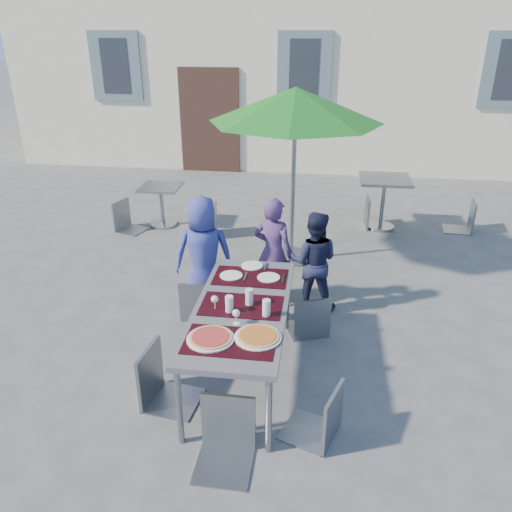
# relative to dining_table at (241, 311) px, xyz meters

# --- Properties ---
(ground) EXTENTS (90.00, 90.00, 0.00)m
(ground) POSITION_rel_dining_table_xyz_m (0.15, -0.36, -0.70)
(ground) COLOR #4E4E50
(ground) RESTS_ON ground
(dining_table) EXTENTS (0.80, 1.85, 0.76)m
(dining_table) POSITION_rel_dining_table_xyz_m (0.00, 0.00, 0.00)
(dining_table) COLOR #414146
(dining_table) RESTS_ON ground
(pizza_near_left) EXTENTS (0.37, 0.37, 0.03)m
(pizza_near_left) POSITION_rel_dining_table_xyz_m (-0.15, -0.54, 0.07)
(pizza_near_left) COLOR white
(pizza_near_left) RESTS_ON dining_table
(pizza_near_right) EXTENTS (0.37, 0.37, 0.03)m
(pizza_near_right) POSITION_rel_dining_table_xyz_m (0.21, -0.48, 0.07)
(pizza_near_right) COLOR white
(pizza_near_right) RESTS_ON dining_table
(glassware) EXTENTS (0.52, 0.39, 0.15)m
(glassware) POSITION_rel_dining_table_xyz_m (0.04, -0.10, 0.13)
(glassware) COLOR silver
(glassware) RESTS_ON dining_table
(place_settings) EXTENTS (0.63, 0.46, 0.01)m
(place_settings) POSITION_rel_dining_table_xyz_m (-0.01, 0.63, 0.06)
(place_settings) COLOR white
(place_settings) RESTS_ON dining_table
(child_0) EXTENTS (0.73, 0.56, 1.32)m
(child_0) POSITION_rel_dining_table_xyz_m (-0.62, 1.19, -0.03)
(child_0) COLOR #363E94
(child_0) RESTS_ON ground
(child_1) EXTENTS (0.55, 0.44, 1.29)m
(child_1) POSITION_rel_dining_table_xyz_m (0.14, 1.38, -0.05)
(child_1) COLOR #503368
(child_1) RESTS_ON ground
(child_2) EXTENTS (0.59, 0.36, 1.16)m
(child_2) POSITION_rel_dining_table_xyz_m (0.59, 1.35, -0.11)
(child_2) COLOR #1B1F3D
(child_2) RESTS_ON ground
(chair_0) EXTENTS (0.41, 0.42, 0.88)m
(chair_0) POSITION_rel_dining_table_xyz_m (-0.64, 0.95, -0.18)
(chair_0) COLOR gray
(chair_0) RESTS_ON ground
(chair_1) EXTENTS (0.51, 0.51, 0.92)m
(chair_1) POSITION_rel_dining_table_xyz_m (-0.20, 1.01, -0.16)
(chair_1) COLOR gray
(chair_1) RESTS_ON ground
(chair_2) EXTENTS (0.50, 0.51, 0.88)m
(chair_2) POSITION_rel_dining_table_xyz_m (0.58, 0.77, -0.18)
(chair_2) COLOR gray
(chair_2) RESTS_ON ground
(chair_3) EXTENTS (0.49, 0.48, 0.97)m
(chair_3) POSITION_rel_dining_table_xyz_m (-0.63, -0.41, -0.13)
(chair_3) COLOR gray
(chair_3) RESTS_ON ground
(chair_4) EXTENTS (0.51, 0.51, 0.90)m
(chair_4) POSITION_rel_dining_table_xyz_m (0.73, -0.66, -0.17)
(chair_4) COLOR gray
(chair_4) RESTS_ON ground
(chair_5) EXTENTS (0.42, 0.42, 0.94)m
(chair_5) POSITION_rel_dining_table_xyz_m (0.03, -0.96, -0.15)
(chair_5) COLOR gray
(chair_5) RESTS_ON ground
(patio_umbrella) EXTENTS (2.18, 2.18, 2.30)m
(patio_umbrella) POSITION_rel_dining_table_xyz_m (0.26, 2.61, 1.37)
(patio_umbrella) COLOR #9B9EA3
(patio_umbrella) RESTS_ON ground
(cafe_table_0) EXTENTS (0.62, 0.62, 0.66)m
(cafe_table_0) POSITION_rel_dining_table_xyz_m (-1.90, 3.67, -0.27)
(cafe_table_0) COLOR #9B9EA3
(cafe_table_0) RESTS_ON ground
(bg_chair_l_0) EXTENTS (0.50, 0.50, 0.90)m
(bg_chair_l_0) POSITION_rel_dining_table_xyz_m (-2.41, 3.39, -0.17)
(bg_chair_l_0) COLOR gray
(bg_chair_l_0) RESTS_ON ground
(bg_chair_r_0) EXTENTS (0.46, 0.45, 0.91)m
(bg_chair_r_0) POSITION_rel_dining_table_xyz_m (-1.06, 3.36, -0.17)
(bg_chair_r_0) COLOR gray
(bg_chair_r_0) RESTS_ON ground
(cafe_table_1) EXTENTS (0.77, 0.77, 0.83)m
(cafe_table_1) POSITION_rel_dining_table_xyz_m (1.61, 4.01, -0.10)
(cafe_table_1) COLOR #9B9EA3
(cafe_table_1) RESTS_ON ground
(bg_chair_l_1) EXTENTS (0.44, 0.44, 0.94)m
(bg_chair_l_1) POSITION_rel_dining_table_xyz_m (1.48, 4.04, -0.14)
(bg_chair_l_1) COLOR gray
(bg_chair_l_1) RESTS_ON ground
(bg_chair_r_1) EXTENTS (0.46, 0.45, 0.93)m
(bg_chair_r_1) POSITION_rel_dining_table_xyz_m (2.91, 4.07, -0.15)
(bg_chair_r_1) COLOR gray
(bg_chair_r_1) RESTS_ON ground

